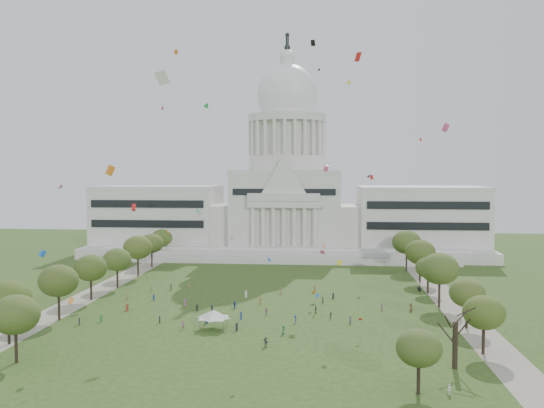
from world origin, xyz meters
The scene contains 36 objects.
ground centered at (0.00, 0.00, 0.00)m, with size 400.00×400.00×0.00m, color #2A4617.
capitol centered at (0.00, 113.59, 22.30)m, with size 160.00×64.50×91.30m.
path_left centered at (-48.00, 30.00, 0.02)m, with size 8.00×160.00×0.04m, color gray.
path_right centered at (48.00, 30.00, 0.02)m, with size 8.00×160.00×0.04m, color gray.
row_tree_l_0 centered at (-45.26, -21.68, 8.95)m, with size 8.85×8.85×12.59m.
row_tree_r_0 centered at (44.94, -19.59, 7.75)m, with size 7.67×7.67×10.91m.
row_tree_l_1 centered at (-44.07, -2.96, 8.95)m, with size 8.86×8.86×12.59m.
row_tree_r_1 centered at (46.22, -1.75, 7.66)m, with size 7.58×7.58×10.78m.
row_tree_l_2 centered at (-45.04, 17.30, 8.51)m, with size 8.42×8.42×11.97m.
row_tree_r_2 centered at (44.17, 17.44, 9.66)m, with size 9.55×9.55×13.58m.
row_tree_l_3 centered at (-44.09, 33.92, 8.21)m, with size 8.12×8.12×11.55m.
row_tree_r_3 centered at (44.40, 34.48, 7.08)m, with size 7.01×7.01×9.98m.
row_tree_l_4 centered at (-44.08, 52.42, 9.39)m, with size 9.29×9.29×13.21m.
row_tree_r_4 centered at (44.76, 50.04, 9.29)m, with size 9.19×9.19×13.06m.
row_tree_l_5 centered at (-45.22, 71.01, 8.42)m, with size 8.33×8.33×11.85m.
row_tree_r_5 centered at (43.49, 70.19, 9.93)m, with size 9.82×9.82×13.96m.
row_tree_l_6 centered at (-46.87, 89.14, 8.27)m, with size 8.19×8.19×11.64m.
row_tree_r_6 centered at (45.96, 88.13, 8.51)m, with size 8.42×8.42×11.97m.
near_tree_0 centered at (-38.00, -32.00, 8.56)m, with size 8.47×8.47×12.04m.
near_tree_1 centered at (30.00, -40.00, 7.00)m, with size 6.93×6.93×9.86m.
big_bare_tree centered at (38.00, -28.00, 8.67)m, with size 6.00×5.00×12.80m.
event_tent centered at (-7.76, -6.82, 3.22)m, with size 7.94×7.94×4.15m.
person_0 centered at (36.68, 13.25, 0.95)m, with size 0.93×0.60×1.90m, color olive.
person_1 centered at (34.58, -40.00, 0.81)m, with size 0.59×0.43×1.61m, color silver.
person_2 centered at (29.75, 12.58, 0.77)m, with size 0.75×0.46×1.54m, color #994C8C.
person_3 centered at (9.40, -0.89, 0.87)m, with size 1.13×0.58×1.75m, color navy.
person_4 centered at (2.22, 5.92, 0.85)m, with size 0.99×0.54×1.69m, color #994C8C.
person_5 centered at (-6.15, 11.56, 0.91)m, with size 1.69×0.67×1.82m, color navy.
person_6 centered at (7.41, -9.83, 0.93)m, with size 0.91×0.59×1.86m, color #33723F.
person_7 centered at (-14.27, -7.73, 0.87)m, with size 0.64×0.47×1.75m, color #994C8C.
person_8 centered at (-14.75, 7.83, 0.85)m, with size 0.83×0.51×1.71m, color #26262B.
person_9 centered at (17.33, 3.70, 0.75)m, with size 0.97×0.50×1.50m, color #26262B.
person_10 centered at (13.83, 8.49, 0.87)m, with size 1.01×0.55×1.73m, color #26262B.
person_11 centered at (4.66, -18.81, 0.93)m, with size 1.73×0.69×1.87m, color #4C4C51.
distant_crowd centered at (-12.47, 13.74, 0.86)m, with size 59.69×42.97×1.89m.
kite_swarm centered at (-2.58, 5.57, 31.88)m, with size 82.65×109.48×60.73m.
Camera 1 is at (15.80, -126.72, 33.28)m, focal length 38.00 mm.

